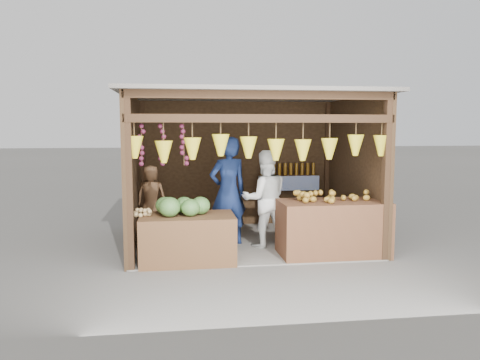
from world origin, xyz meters
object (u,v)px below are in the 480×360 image
at_px(counter_right, 333,228).
at_px(counter_left, 188,238).
at_px(vendor_seated, 151,195).
at_px(woman_standing, 265,199).
at_px(man_standing, 228,192).

bearing_deg(counter_right, counter_left, -178.99).
height_order(counter_right, vendor_seated, vendor_seated).
relative_size(counter_right, woman_standing, 1.02).
bearing_deg(counter_left, man_standing, 51.65).
bearing_deg(man_standing, counter_left, 32.24).
distance_m(counter_left, counter_right, 2.34).
distance_m(counter_left, woman_standing, 1.60).
xyz_separation_m(counter_left, woman_standing, (1.35, 0.72, 0.48)).
height_order(counter_left, man_standing, man_standing).
bearing_deg(woman_standing, vendor_seated, -17.25).
relative_size(counter_left, woman_standing, 0.86).
distance_m(counter_right, woman_standing, 1.26).
relative_size(man_standing, woman_standing, 1.13).
relative_size(counter_left, counter_right, 0.84).
bearing_deg(counter_left, woman_standing, 28.21).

